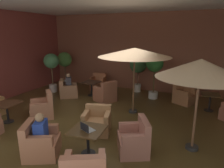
{
  "coord_description": "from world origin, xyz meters",
  "views": [
    {
      "loc": [
        2.71,
        -5.86,
        2.92
      ],
      "look_at": [
        0.0,
        0.41,
        1.16
      ],
      "focal_mm": 32.17,
      "sensor_mm": 36.0,
      "label": 1
    }
  ],
  "objects_px": {
    "patron_by_window": "(41,128)",
    "iced_drink_cup": "(87,129)",
    "cafe_table_front_left": "(88,134)",
    "potted_tree_mid_right": "(51,65)",
    "cafe_table_mid_center": "(210,98)",
    "cafe_table_rear_right": "(91,85)",
    "potted_tree_left_corner": "(155,67)",
    "open_laptop": "(87,129)",
    "armchair_front_left_south": "(40,143)",
    "armchair_rear_right_east": "(68,90)",
    "cafe_table_front_right": "(7,107)",
    "patio_umbrella_tall_red": "(200,69)",
    "armchair_front_right_north": "(43,108)",
    "armchair_rear_right_north": "(98,83)",
    "potted_tree_mid_left": "(65,62)",
    "potted_tree_right_corner": "(138,66)",
    "patron_blue_shirt": "(69,82)",
    "patio_umbrella_center_beige": "(135,53)",
    "armchair_front_left_east": "(97,123)",
    "armchair_mid_center_east": "(184,96)",
    "armchair_rear_right_south": "(106,94)",
    "armchair_front_left_north": "(134,140)"
  },
  "relations": [
    {
      "from": "armchair_front_left_north",
      "to": "armchair_rear_right_east",
      "type": "distance_m",
      "value": 5.22
    },
    {
      "from": "armchair_rear_right_east",
      "to": "patio_umbrella_center_beige",
      "type": "xyz_separation_m",
      "value": [
        3.37,
        -0.64,
        1.93
      ]
    },
    {
      "from": "armchair_mid_center_east",
      "to": "potted_tree_right_corner",
      "type": "height_order",
      "value": "potted_tree_right_corner"
    },
    {
      "from": "cafe_table_rear_right",
      "to": "iced_drink_cup",
      "type": "relative_size",
      "value": 7.04
    },
    {
      "from": "cafe_table_mid_center",
      "to": "patron_by_window",
      "type": "distance_m",
      "value": 6.14
    },
    {
      "from": "patio_umbrella_tall_red",
      "to": "open_laptop",
      "type": "distance_m",
      "value": 3.02
    },
    {
      "from": "potted_tree_left_corner",
      "to": "potted_tree_mid_right",
      "type": "relative_size",
      "value": 1.02
    },
    {
      "from": "cafe_table_mid_center",
      "to": "cafe_table_rear_right",
      "type": "distance_m",
      "value": 5.08
    },
    {
      "from": "armchair_rear_right_north",
      "to": "armchair_rear_right_east",
      "type": "distance_m",
      "value": 1.8
    },
    {
      "from": "armchair_front_left_south",
      "to": "cafe_table_rear_right",
      "type": "height_order",
      "value": "armchair_front_left_south"
    },
    {
      "from": "potted_tree_right_corner",
      "to": "patron_blue_shirt",
      "type": "xyz_separation_m",
      "value": [
        -2.71,
        -2.04,
        -0.6
      ]
    },
    {
      "from": "patio_umbrella_center_beige",
      "to": "open_laptop",
      "type": "height_order",
      "value": "patio_umbrella_center_beige"
    },
    {
      "from": "potted_tree_left_corner",
      "to": "potted_tree_mid_left",
      "type": "bearing_deg",
      "value": 177.04
    },
    {
      "from": "armchair_rear_right_north",
      "to": "armchair_rear_right_east",
      "type": "bearing_deg",
      "value": -114.04
    },
    {
      "from": "patio_umbrella_center_beige",
      "to": "iced_drink_cup",
      "type": "xyz_separation_m",
      "value": [
        -0.15,
        -3.09,
        -1.51
      ]
    },
    {
      "from": "armchair_front_left_south",
      "to": "armchair_front_right_north",
      "type": "bearing_deg",
      "value": 130.58
    },
    {
      "from": "armchair_front_left_east",
      "to": "cafe_table_rear_right",
      "type": "distance_m",
      "value": 3.68
    },
    {
      "from": "armchair_rear_right_north",
      "to": "cafe_table_rear_right",
      "type": "bearing_deg",
      "value": -80.22
    },
    {
      "from": "armchair_front_right_north",
      "to": "armchair_rear_right_south",
      "type": "bearing_deg",
      "value": 61.44
    },
    {
      "from": "armchair_rear_right_east",
      "to": "patio_umbrella_center_beige",
      "type": "height_order",
      "value": "patio_umbrella_center_beige"
    },
    {
      "from": "armchair_rear_right_south",
      "to": "potted_tree_left_corner",
      "type": "height_order",
      "value": "potted_tree_left_corner"
    },
    {
      "from": "armchair_front_left_east",
      "to": "cafe_table_rear_right",
      "type": "relative_size",
      "value": 1.24
    },
    {
      "from": "potted_tree_left_corner",
      "to": "open_laptop",
      "type": "xyz_separation_m",
      "value": [
        -0.52,
        -5.03,
        -0.72
      ]
    },
    {
      "from": "patron_by_window",
      "to": "iced_drink_cup",
      "type": "xyz_separation_m",
      "value": [
        1.04,
        0.4,
        0.0
      ]
    },
    {
      "from": "patio_umbrella_tall_red",
      "to": "patron_blue_shirt",
      "type": "height_order",
      "value": "patio_umbrella_tall_red"
    },
    {
      "from": "patron_by_window",
      "to": "open_laptop",
      "type": "height_order",
      "value": "patron_by_window"
    },
    {
      "from": "cafe_table_rear_right",
      "to": "potted_tree_mid_right",
      "type": "distance_m",
      "value": 2.26
    },
    {
      "from": "cafe_table_front_right",
      "to": "armchair_rear_right_north",
      "type": "xyz_separation_m",
      "value": [
        0.95,
        4.76,
        -0.22
      ]
    },
    {
      "from": "armchair_front_right_north",
      "to": "potted_tree_left_corner",
      "type": "bearing_deg",
      "value": 49.45
    },
    {
      "from": "cafe_table_rear_right",
      "to": "patron_blue_shirt",
      "type": "height_order",
      "value": "patron_blue_shirt"
    },
    {
      "from": "open_laptop",
      "to": "potted_tree_mid_right",
      "type": "bearing_deg",
      "value": 136.97
    },
    {
      "from": "cafe_table_rear_right",
      "to": "potted_tree_left_corner",
      "type": "distance_m",
      "value": 3.03
    },
    {
      "from": "armchair_rear_right_north",
      "to": "potted_tree_mid_left",
      "type": "xyz_separation_m",
      "value": [
        -2.03,
        -0.06,
        1.02
      ]
    },
    {
      "from": "potted_tree_mid_left",
      "to": "open_laptop",
      "type": "distance_m",
      "value": 6.96
    },
    {
      "from": "open_laptop",
      "to": "armchair_front_left_south",
      "type": "bearing_deg",
      "value": -156.84
    },
    {
      "from": "armchair_front_right_north",
      "to": "cafe_table_rear_right",
      "type": "distance_m",
      "value": 2.94
    },
    {
      "from": "armchair_front_right_north",
      "to": "armchair_rear_right_north",
      "type": "height_order",
      "value": "armchair_front_right_north"
    },
    {
      "from": "armchair_front_right_north",
      "to": "potted_tree_mid_right",
      "type": "relative_size",
      "value": 0.56
    },
    {
      "from": "cafe_table_front_left",
      "to": "potted_tree_mid_right",
      "type": "bearing_deg",
      "value": 137.36
    },
    {
      "from": "iced_drink_cup",
      "to": "armchair_front_left_south",
      "type": "bearing_deg",
      "value": -158.87
    },
    {
      "from": "armchair_rear_right_east",
      "to": "potted_tree_mid_right",
      "type": "distance_m",
      "value": 1.62
    },
    {
      "from": "armchair_front_left_north",
      "to": "armchair_front_right_north",
      "type": "xyz_separation_m",
      "value": [
        -3.61,
        0.79,
        0.0
      ]
    },
    {
      "from": "cafe_table_front_right",
      "to": "potted_tree_left_corner",
      "type": "bearing_deg",
      "value": 48.58
    },
    {
      "from": "cafe_table_front_right",
      "to": "patio_umbrella_tall_red",
      "type": "xyz_separation_m",
      "value": [
        5.73,
        0.73,
        1.56
      ]
    },
    {
      "from": "armchair_rear_right_east",
      "to": "patio_umbrella_center_beige",
      "type": "relative_size",
      "value": 0.42
    },
    {
      "from": "potted_tree_left_corner",
      "to": "open_laptop",
      "type": "height_order",
      "value": "potted_tree_left_corner"
    },
    {
      "from": "potted_tree_right_corner",
      "to": "iced_drink_cup",
      "type": "distance_m",
      "value": 5.85
    },
    {
      "from": "armchair_front_left_south",
      "to": "armchair_rear_right_east",
      "type": "xyz_separation_m",
      "value": [
        -2.14,
        4.15,
        -0.02
      ]
    },
    {
      "from": "armchair_front_left_east",
      "to": "cafe_table_front_right",
      "type": "xyz_separation_m",
      "value": [
        -3.06,
        -0.57,
        0.23
      ]
    },
    {
      "from": "cafe_table_rear_right",
      "to": "potted_tree_mid_left",
      "type": "bearing_deg",
      "value": 155.59
    }
  ]
}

